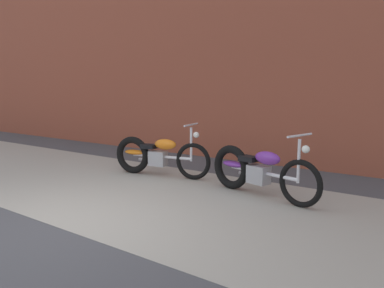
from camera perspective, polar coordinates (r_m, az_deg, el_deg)
The scene contains 5 objects.
ground_plane at distance 4.80m, azimuth -20.74°, elevation -11.94°, with size 80.00×80.00×0.00m, color #47474C.
sidewalk_slab at distance 5.89m, azimuth -6.43°, elevation -7.62°, with size 36.00×3.50×0.01m, color #9E998E.
brick_building_wall at distance 8.66m, azimuth 9.28°, elevation 17.23°, with size 36.00×0.50×5.94m, color brown.
motorcycle_orange at distance 7.00m, azimuth -5.88°, elevation -1.73°, with size 1.99×0.67×1.03m.
motorcycle_purple at distance 5.75m, azimuth 9.78°, elevation -4.02°, with size 1.97×0.74×1.03m.
Camera 1 is at (3.78, -2.47, 1.62)m, focal length 34.10 mm.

